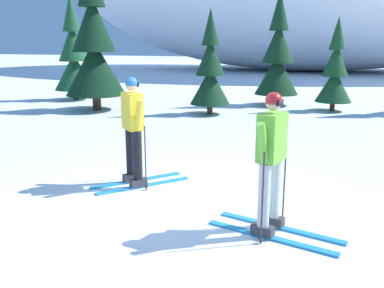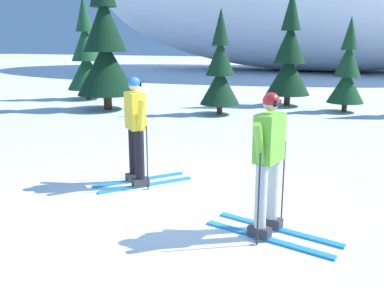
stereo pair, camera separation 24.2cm
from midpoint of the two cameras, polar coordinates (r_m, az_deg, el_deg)
ground_plane at (r=6.44m, az=-5.12°, el=-8.40°), size 120.00×120.00×0.00m
skier_lime_jacket at (r=5.35m, az=9.38°, el=-2.22°), size 1.78×0.86×1.82m
skier_yellow_jacket at (r=7.17m, az=-8.84°, el=1.92°), size 1.43×1.54×1.85m
pine_tree_far_left at (r=18.55m, az=-16.04°, el=11.23°), size 1.65×1.65×4.26m
pine_tree_left at (r=15.50m, az=-13.52°, el=12.81°), size 2.10×2.10×5.43m
pine_tree_center_left at (r=14.24m, az=1.97°, el=9.80°), size 1.34×1.34×3.46m
pine_tree_center_right at (r=16.57m, az=11.02°, el=11.27°), size 1.65×1.65×4.26m
pine_tree_right at (r=15.69m, az=18.26°, el=9.15°), size 1.25×1.25×3.24m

